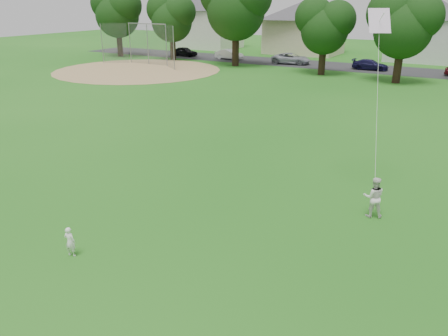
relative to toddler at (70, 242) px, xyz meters
The scene contains 9 objects.
ground 3.49m from the toddler, 26.64° to the left, with size 160.00×160.00×0.00m, color #1B5F15.
street 43.66m from the toddler, 85.94° to the left, with size 90.00×7.00×0.01m, color #2D2D30.
dirt_infield 37.39m from the toddler, 127.79° to the left, with size 18.00×18.00×0.02m, color #9E7F51.
toddler is the anchor object (origin of this frame).
older_boy 10.21m from the toddler, 44.98° to the left, with size 0.73×0.57×1.50m, color white.
kite 11.23m from the toddler, 51.21° to the left, with size 1.10×1.61×6.15m.
baseball_backstop 41.62m from the toddler, 126.77° to the left, with size 10.56×2.08×4.62m.
parked_cars 42.60m from the toddler, 92.73° to the left, with size 52.70×2.66×1.27m.
house_row 53.76m from the toddler, 88.18° to the left, with size 76.65×14.12×10.55m.
Camera 1 is at (6.63, -9.02, 7.25)m, focal length 35.00 mm.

